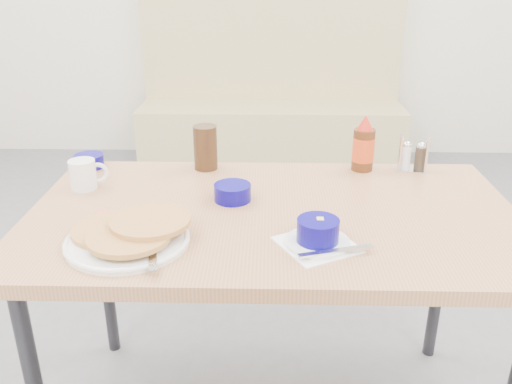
{
  "coord_description": "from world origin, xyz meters",
  "views": [
    {
      "loc": [
        -0.01,
        -1.15,
        1.42
      ],
      "look_at": [
        -0.05,
        0.25,
        0.82
      ],
      "focal_mm": 38.0,
      "sensor_mm": 36.0,
      "label": 1
    }
  ],
  "objects_px": {
    "grits_setting": "(318,234)",
    "creamer_bowl": "(89,161)",
    "dining_table": "(273,230)",
    "butter_bowl": "(233,192)",
    "amber_tumbler": "(205,147)",
    "pancake_plate": "(129,235)",
    "booth_bench": "(271,116)",
    "coffee_mug": "(84,174)",
    "syrup_bottle": "(363,147)",
    "condiment_caddy": "(413,158)"
  },
  "relations": [
    {
      "from": "butter_bowl",
      "to": "condiment_caddy",
      "type": "xyz_separation_m",
      "value": [
        0.6,
        0.27,
        0.02
      ]
    },
    {
      "from": "pancake_plate",
      "to": "booth_bench",
      "type": "bearing_deg",
      "value": 82.38
    },
    {
      "from": "pancake_plate",
      "to": "condiment_caddy",
      "type": "relative_size",
      "value": 2.66
    },
    {
      "from": "creamer_bowl",
      "to": "booth_bench",
      "type": "bearing_deg",
      "value": 73.88
    },
    {
      "from": "syrup_bottle",
      "to": "pancake_plate",
      "type": "bearing_deg",
      "value": -141.26
    },
    {
      "from": "grits_setting",
      "to": "creamer_bowl",
      "type": "bearing_deg",
      "value": 144.01
    },
    {
      "from": "dining_table",
      "to": "condiment_caddy",
      "type": "height_order",
      "value": "condiment_caddy"
    },
    {
      "from": "booth_bench",
      "to": "grits_setting",
      "type": "xyz_separation_m",
      "value": [
        0.11,
        -2.74,
        0.44
      ]
    },
    {
      "from": "booth_bench",
      "to": "syrup_bottle",
      "type": "xyz_separation_m",
      "value": [
        0.3,
        -2.19,
        0.49
      ]
    },
    {
      "from": "condiment_caddy",
      "to": "pancake_plate",
      "type": "bearing_deg",
      "value": -136.55
    },
    {
      "from": "coffee_mug",
      "to": "butter_bowl",
      "type": "xyz_separation_m",
      "value": [
        0.47,
        -0.08,
        -0.02
      ]
    },
    {
      "from": "condiment_caddy",
      "to": "grits_setting",
      "type": "bearing_deg",
      "value": -113.09
    },
    {
      "from": "coffee_mug",
      "to": "amber_tumbler",
      "type": "height_order",
      "value": "amber_tumbler"
    },
    {
      "from": "coffee_mug",
      "to": "pancake_plate",
      "type": "bearing_deg",
      "value": -57.57
    },
    {
      "from": "dining_table",
      "to": "amber_tumbler",
      "type": "relative_size",
      "value": 9.3
    },
    {
      "from": "pancake_plate",
      "to": "butter_bowl",
      "type": "relative_size",
      "value": 2.9
    },
    {
      "from": "pancake_plate",
      "to": "creamer_bowl",
      "type": "bearing_deg",
      "value": 116.59
    },
    {
      "from": "pancake_plate",
      "to": "grits_setting",
      "type": "height_order",
      "value": "grits_setting"
    },
    {
      "from": "dining_table",
      "to": "butter_bowl",
      "type": "bearing_deg",
      "value": 148.46
    },
    {
      "from": "coffee_mug",
      "to": "syrup_bottle",
      "type": "height_order",
      "value": "syrup_bottle"
    },
    {
      "from": "butter_bowl",
      "to": "condiment_caddy",
      "type": "height_order",
      "value": "condiment_caddy"
    },
    {
      "from": "creamer_bowl",
      "to": "dining_table",
      "type": "bearing_deg",
      "value": -28.19
    },
    {
      "from": "grits_setting",
      "to": "condiment_caddy",
      "type": "relative_size",
      "value": 2.11
    },
    {
      "from": "pancake_plate",
      "to": "coffee_mug",
      "type": "distance_m",
      "value": 0.42
    },
    {
      "from": "coffee_mug",
      "to": "amber_tumbler",
      "type": "xyz_separation_m",
      "value": [
        0.36,
        0.19,
        0.03
      ]
    },
    {
      "from": "pancake_plate",
      "to": "condiment_caddy",
      "type": "height_order",
      "value": "condiment_caddy"
    },
    {
      "from": "booth_bench",
      "to": "dining_table",
      "type": "relative_size",
      "value": 1.36
    },
    {
      "from": "booth_bench",
      "to": "dining_table",
      "type": "distance_m",
      "value": 2.56
    },
    {
      "from": "coffee_mug",
      "to": "butter_bowl",
      "type": "distance_m",
      "value": 0.48
    },
    {
      "from": "dining_table",
      "to": "butter_bowl",
      "type": "distance_m",
      "value": 0.17
    },
    {
      "from": "dining_table",
      "to": "butter_bowl",
      "type": "height_order",
      "value": "butter_bowl"
    },
    {
      "from": "grits_setting",
      "to": "creamer_bowl",
      "type": "height_order",
      "value": "grits_setting"
    },
    {
      "from": "grits_setting",
      "to": "creamer_bowl",
      "type": "distance_m",
      "value": 0.92
    },
    {
      "from": "amber_tumbler",
      "to": "pancake_plate",
      "type": "bearing_deg",
      "value": -104.18
    },
    {
      "from": "dining_table",
      "to": "amber_tumbler",
      "type": "height_order",
      "value": "amber_tumbler"
    },
    {
      "from": "pancake_plate",
      "to": "coffee_mug",
      "type": "xyz_separation_m",
      "value": [
        -0.22,
        0.35,
        0.02
      ]
    },
    {
      "from": "coffee_mug",
      "to": "grits_setting",
      "type": "relative_size",
      "value": 0.46
    },
    {
      "from": "pancake_plate",
      "to": "dining_table",
      "type": "bearing_deg",
      "value": 28.4
    },
    {
      "from": "pancake_plate",
      "to": "coffee_mug",
      "type": "bearing_deg",
      "value": 122.43
    },
    {
      "from": "pancake_plate",
      "to": "grits_setting",
      "type": "relative_size",
      "value": 1.26
    },
    {
      "from": "pancake_plate",
      "to": "creamer_bowl",
      "type": "xyz_separation_m",
      "value": [
        -0.27,
        0.54,
        -0.0
      ]
    },
    {
      "from": "amber_tumbler",
      "to": "condiment_caddy",
      "type": "bearing_deg",
      "value": 0.0
    },
    {
      "from": "dining_table",
      "to": "amber_tumbler",
      "type": "xyz_separation_m",
      "value": [
        -0.23,
        0.34,
        0.14
      ]
    },
    {
      "from": "coffee_mug",
      "to": "butter_bowl",
      "type": "height_order",
      "value": "coffee_mug"
    },
    {
      "from": "dining_table",
      "to": "coffee_mug",
      "type": "distance_m",
      "value": 0.62
    },
    {
      "from": "pancake_plate",
      "to": "syrup_bottle",
      "type": "xyz_separation_m",
      "value": [
        0.67,
        0.54,
        0.06
      ]
    },
    {
      "from": "booth_bench",
      "to": "syrup_bottle",
      "type": "distance_m",
      "value": 2.27
    },
    {
      "from": "condiment_caddy",
      "to": "syrup_bottle",
      "type": "distance_m",
      "value": 0.17
    },
    {
      "from": "booth_bench",
      "to": "pancake_plate",
      "type": "xyz_separation_m",
      "value": [
        -0.37,
        -2.73,
        0.43
      ]
    },
    {
      "from": "butter_bowl",
      "to": "syrup_bottle",
      "type": "height_order",
      "value": "syrup_bottle"
    }
  ]
}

